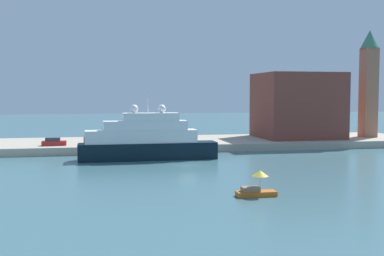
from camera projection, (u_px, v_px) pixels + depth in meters
name	position (u px, v px, depth m)	size (l,w,h in m)	color
ground	(188.00, 166.00, 76.08)	(400.00, 400.00, 0.00)	#3D6670
quay_dock	(164.00, 144.00, 102.24)	(110.00, 21.58, 1.49)	#ADA38E
large_yacht	(146.00, 141.00, 82.73)	(23.53, 4.14, 11.38)	black
small_motorboat	(256.00, 187.00, 53.28)	(4.42, 1.83, 2.86)	#C66019
harbor_building	(297.00, 105.00, 107.70)	(16.92, 15.81, 14.30)	brown
bell_tower	(369.00, 79.00, 108.80)	(4.08, 4.08, 23.95)	#9E664C
parked_car	(54.00, 142.00, 91.39)	(4.51, 1.69, 1.50)	#B21E1E
person_figure	(85.00, 141.00, 92.55)	(0.36, 0.36, 1.73)	maroon
mooring_bollard	(162.00, 143.00, 92.30)	(0.51, 0.51, 0.80)	black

